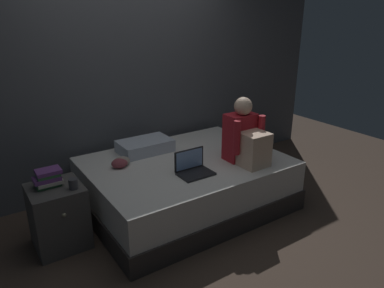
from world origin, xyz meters
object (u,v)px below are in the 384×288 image
at_px(bed, 186,183).
at_px(laptop, 193,168).
at_px(pillow, 145,146).
at_px(book_stack, 48,178).
at_px(clothes_pile, 121,162).
at_px(nightstand, 59,216).
at_px(person_sitting, 246,138).
at_px(mug, 73,184).

xyz_separation_m(bed, laptop, (-0.12, -0.30, 0.32)).
relative_size(bed, pillow, 3.57).
xyz_separation_m(book_stack, clothes_pile, (0.71, 0.14, -0.07)).
xyz_separation_m(nightstand, clothes_pile, (0.68, 0.18, 0.29)).
bearing_deg(clothes_pile, laptop, -46.35).
distance_m(nightstand, pillow, 1.18).
relative_size(laptop, book_stack, 1.40).
relative_size(person_sitting, pillow, 1.17).
bearing_deg(bed, person_sitting, -36.79).
bearing_deg(book_stack, person_sitting, -13.79).
height_order(pillow, mug, mug).
relative_size(nightstand, pillow, 1.02).
height_order(laptop, book_stack, laptop).
height_order(bed, book_stack, book_stack).
relative_size(nightstand, mug, 6.33).
height_order(nightstand, laptop, laptop).
xyz_separation_m(person_sitting, clothes_pile, (-1.10, 0.58, -0.20)).
height_order(bed, nightstand, nightstand).
bearing_deg(nightstand, person_sitting, -12.69).
distance_m(bed, person_sitting, 0.79).
relative_size(laptop, mug, 3.56).
height_order(book_stack, mug, book_stack).
height_order(bed, laptop, laptop).
bearing_deg(person_sitting, mug, 170.34).
bearing_deg(bed, book_stack, 176.32).
distance_m(bed, laptop, 0.46).
relative_size(person_sitting, clothes_pile, 3.30).
xyz_separation_m(laptop, mug, (-1.05, 0.23, 0.03)).
relative_size(bed, mug, 22.22).
xyz_separation_m(pillow, clothes_pile, (-0.38, -0.23, -0.02)).
bearing_deg(pillow, clothes_pile, -149.13).
xyz_separation_m(pillow, mug, (-0.93, -0.53, 0.02)).
distance_m(bed, pillow, 0.61).
xyz_separation_m(laptop, book_stack, (-1.21, 0.39, 0.06)).
relative_size(mug, clothes_pile, 0.45).
distance_m(nightstand, clothes_pile, 0.76).
xyz_separation_m(laptop, pillow, (-0.12, 0.75, 0.01)).
bearing_deg(person_sitting, nightstand, 167.31).
bearing_deg(mug, person_sitting, -9.66).
xyz_separation_m(bed, book_stack, (-1.33, 0.09, 0.38)).
relative_size(nightstand, book_stack, 2.49).
bearing_deg(pillow, bed, -62.22).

